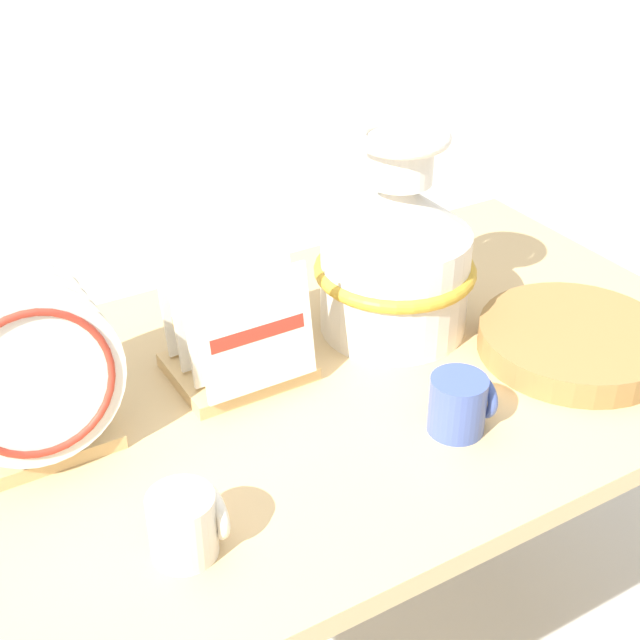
{
  "coord_description": "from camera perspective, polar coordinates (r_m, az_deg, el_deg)",
  "views": [
    {
      "loc": [
        -0.58,
        -0.98,
        1.56
      ],
      "look_at": [
        0.0,
        0.0,
        0.87
      ],
      "focal_mm": 50.0,
      "sensor_mm": 36.0,
      "label": 1
    }
  ],
  "objects": [
    {
      "name": "display_table",
      "position": [
        1.45,
        0.0,
        -6.71
      ],
      "size": [
        1.39,
        0.8,
        0.76
      ],
      "color": "tan",
      "rests_on": "ground_plane"
    },
    {
      "name": "ceramic_vase",
      "position": [
        1.46,
        4.88,
        4.37
      ],
      "size": [
        0.27,
        0.27,
        0.35
      ],
      "color": "white",
      "rests_on": "display_table"
    },
    {
      "name": "dish_rack_round_plates",
      "position": [
        1.27,
        -18.25,
        -3.58
      ],
      "size": [
        0.24,
        0.2,
        0.26
      ],
      "color": "tan",
      "rests_on": "display_table"
    },
    {
      "name": "dish_rack_square_plates",
      "position": [
        1.38,
        -5.4,
        -1.06
      ],
      "size": [
        0.21,
        0.19,
        0.2
      ],
      "color": "tan",
      "rests_on": "display_table"
    },
    {
      "name": "wicker_charger_stack",
      "position": [
        1.51,
        16.0,
        -1.28
      ],
      "size": [
        0.31,
        0.31,
        0.04
      ],
      "color": "olive",
      "rests_on": "display_table"
    },
    {
      "name": "mug_cobalt_glaze",
      "position": [
        1.29,
        8.94,
        -5.3
      ],
      "size": [
        0.09,
        0.08,
        0.09
      ],
      "color": "#42569E",
      "rests_on": "display_table"
    },
    {
      "name": "mug_cream_glaze",
      "position": [
        1.1,
        -8.56,
        -12.76
      ],
      "size": [
        0.09,
        0.08,
        0.09
      ],
      "color": "silver",
      "rests_on": "display_table"
    }
  ]
}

